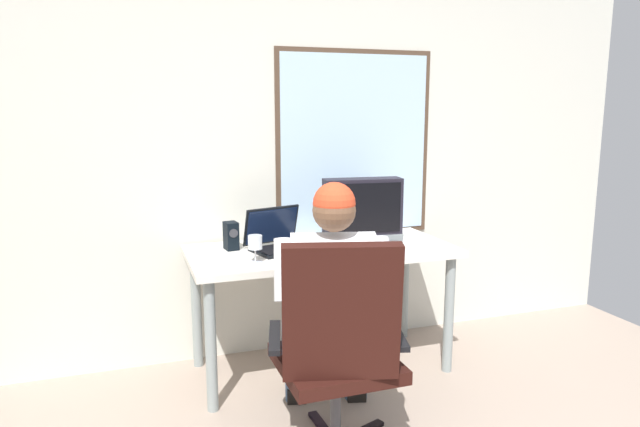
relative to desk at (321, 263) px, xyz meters
name	(u,v)px	position (x,y,z in m)	size (l,w,h in m)	color
wall_rear	(260,142)	(-0.25, 0.41, 0.68)	(5.30, 0.08, 2.67)	silver
desk	(321,263)	(0.00, 0.00, 0.00)	(1.52, 0.70, 0.74)	gray
office_chair	(338,343)	(-0.24, -0.90, -0.09)	(0.67, 0.64, 1.02)	black
person_seated	(331,305)	(-0.18, -0.65, -0.02)	(0.63, 0.83, 1.23)	#3C506E
crt_monitor	(363,208)	(0.26, 0.01, 0.31)	(0.47, 0.23, 0.39)	beige
laptop	(279,238)	(-0.24, 0.07, 0.15)	(0.41, 0.38, 0.23)	black
wine_glass	(255,244)	(-0.43, -0.18, 0.19)	(0.07, 0.07, 0.14)	silver
desk_speaker	(231,236)	(-0.50, 0.14, 0.17)	(0.08, 0.10, 0.16)	black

